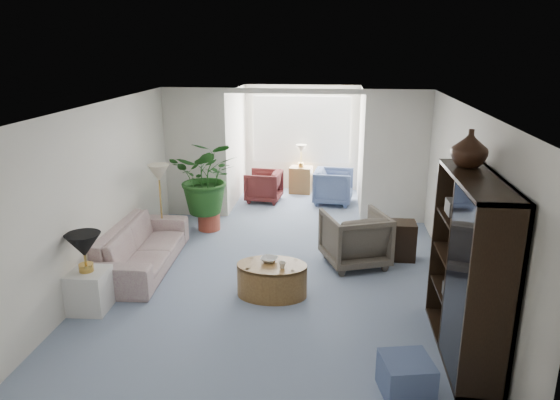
# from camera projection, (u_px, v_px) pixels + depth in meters

# --- Properties ---
(floor) EXTENTS (6.00, 6.00, 0.00)m
(floor) POSITION_uv_depth(u_px,v_px,m) (275.00, 287.00, 7.27)
(floor) COLOR #8896B4
(floor) RESTS_ON ground
(sunroom_floor) EXTENTS (2.60, 2.60, 0.00)m
(sunroom_floor) POSITION_uv_depth(u_px,v_px,m) (297.00, 202.00, 11.17)
(sunroom_floor) COLOR #8896B4
(sunroom_floor) RESTS_ON ground
(back_pier_left) EXTENTS (1.20, 0.12, 2.50)m
(back_pier_left) POSITION_uv_depth(u_px,v_px,m) (195.00, 154.00, 9.96)
(back_pier_left) COLOR silver
(back_pier_left) RESTS_ON ground
(back_pier_right) EXTENTS (1.20, 0.12, 2.50)m
(back_pier_right) POSITION_uv_depth(u_px,v_px,m) (396.00, 158.00, 9.57)
(back_pier_right) COLOR silver
(back_pier_right) RESTS_ON ground
(back_header) EXTENTS (2.60, 0.12, 0.10)m
(back_header) POSITION_uv_depth(u_px,v_px,m) (294.00, 91.00, 9.42)
(back_header) COLOR silver
(back_header) RESTS_ON back_pier_left
(window_pane) EXTENTS (2.20, 0.02, 1.50)m
(window_pane) POSITION_uv_depth(u_px,v_px,m) (302.00, 130.00, 11.79)
(window_pane) COLOR white
(window_blinds) EXTENTS (2.20, 0.02, 1.50)m
(window_blinds) POSITION_uv_depth(u_px,v_px,m) (301.00, 130.00, 11.77)
(window_blinds) COLOR white
(framed_picture) EXTENTS (0.04, 0.50, 0.40)m
(framed_picture) POSITION_uv_depth(u_px,v_px,m) (471.00, 176.00, 6.43)
(framed_picture) COLOR beige
(sofa) EXTENTS (0.98, 2.31, 0.66)m
(sofa) POSITION_uv_depth(u_px,v_px,m) (142.00, 247.00, 7.84)
(sofa) COLOR beige
(sofa) RESTS_ON ground
(end_table) EXTENTS (0.51, 0.51, 0.53)m
(end_table) POSITION_uv_depth(u_px,v_px,m) (89.00, 290.00, 6.59)
(end_table) COLOR white
(end_table) RESTS_ON ground
(table_lamp) EXTENTS (0.44, 0.44, 0.30)m
(table_lamp) POSITION_uv_depth(u_px,v_px,m) (84.00, 245.00, 6.41)
(table_lamp) COLOR black
(table_lamp) RESTS_ON end_table
(floor_lamp) EXTENTS (0.36, 0.36, 0.28)m
(floor_lamp) POSITION_uv_depth(u_px,v_px,m) (159.00, 173.00, 8.47)
(floor_lamp) COLOR beige
(floor_lamp) RESTS_ON ground
(coffee_table) EXTENTS (1.16, 1.16, 0.45)m
(coffee_table) POSITION_uv_depth(u_px,v_px,m) (272.00, 280.00, 6.98)
(coffee_table) COLOR olive
(coffee_table) RESTS_ON ground
(coffee_bowl) EXTENTS (0.28, 0.28, 0.06)m
(coffee_bowl) POSITION_uv_depth(u_px,v_px,m) (269.00, 259.00, 7.01)
(coffee_bowl) COLOR beige
(coffee_bowl) RESTS_ON coffee_table
(coffee_cup) EXTENTS (0.12, 0.12, 0.09)m
(coffee_cup) POSITION_uv_depth(u_px,v_px,m) (282.00, 265.00, 6.79)
(coffee_cup) COLOR beige
(coffee_cup) RESTS_ON coffee_table
(wingback_chair) EXTENTS (1.16, 1.17, 0.84)m
(wingback_chair) POSITION_uv_depth(u_px,v_px,m) (355.00, 238.00, 7.93)
(wingback_chair) COLOR #5B5548
(wingback_chair) RESTS_ON ground
(side_table_dark) EXTENTS (0.51, 0.41, 0.60)m
(side_table_dark) POSITION_uv_depth(u_px,v_px,m) (399.00, 240.00, 8.18)
(side_table_dark) COLOR black
(side_table_dark) RESTS_ON ground
(entertainment_cabinet) EXTENTS (0.48, 1.79, 1.98)m
(entertainment_cabinet) POSITION_uv_depth(u_px,v_px,m) (469.00, 268.00, 5.50)
(entertainment_cabinet) COLOR black
(entertainment_cabinet) RESTS_ON ground
(cabinet_urn) EXTENTS (0.39, 0.39, 0.41)m
(cabinet_urn) POSITION_uv_depth(u_px,v_px,m) (470.00, 148.00, 5.63)
(cabinet_urn) COLOR #321C10
(cabinet_urn) RESTS_ON entertainment_cabinet
(ottoman) EXTENTS (0.55, 0.55, 0.37)m
(ottoman) POSITION_uv_depth(u_px,v_px,m) (406.00, 377.00, 5.02)
(ottoman) COLOR slate
(ottoman) RESTS_ON ground
(plant_pot) EXTENTS (0.40, 0.40, 0.32)m
(plant_pot) POSITION_uv_depth(u_px,v_px,m) (209.00, 221.00, 9.49)
(plant_pot) COLOR #A84331
(plant_pot) RESTS_ON ground
(house_plant) EXTENTS (1.22, 1.06, 1.35)m
(house_plant) POSITION_uv_depth(u_px,v_px,m) (207.00, 177.00, 9.25)
(house_plant) COLOR #20521C
(house_plant) RESTS_ON plant_pot
(sunroom_chair_blue) EXTENTS (0.88, 0.86, 0.73)m
(sunroom_chair_blue) POSITION_uv_depth(u_px,v_px,m) (334.00, 187.00, 11.00)
(sunroom_chair_blue) COLOR slate
(sunroom_chair_blue) RESTS_ON ground
(sunroom_chair_maroon) EXTENTS (0.80, 0.78, 0.67)m
(sunroom_chair_maroon) POSITION_uv_depth(u_px,v_px,m) (264.00, 186.00, 11.16)
(sunroom_chair_maroon) COLOR #541C20
(sunroom_chair_maroon) RESTS_ON ground
(sunroom_table) EXTENTS (0.53, 0.43, 0.60)m
(sunroom_table) POSITION_uv_depth(u_px,v_px,m) (301.00, 180.00, 11.81)
(sunroom_table) COLOR olive
(sunroom_table) RESTS_ON ground
(shelf_clutter) EXTENTS (0.30, 1.13, 1.06)m
(shelf_clutter) POSITION_uv_depth(u_px,v_px,m) (464.00, 270.00, 5.49)
(shelf_clutter) COLOR #474342
(shelf_clutter) RESTS_ON entertainment_cabinet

